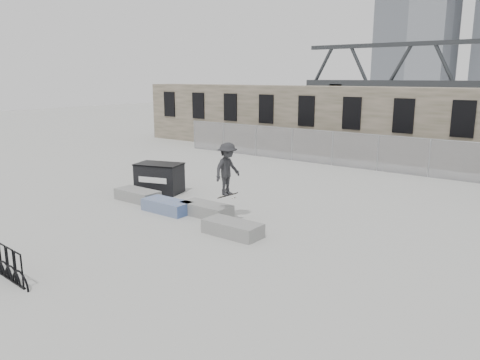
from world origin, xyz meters
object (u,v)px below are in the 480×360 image
(planter_center_left, at_px, (167,206))
(planter_far_left, at_px, (137,195))
(planter_offset, at_px, (233,228))
(planter_center_right, at_px, (206,209))
(dumpster, at_px, (159,178))
(skateboarder, at_px, (227,169))

(planter_center_left, bearing_deg, planter_far_left, 169.12)
(planter_far_left, relative_size, planter_offset, 1.00)
(planter_center_left, height_order, planter_center_right, same)
(planter_far_left, height_order, dumpster, dumpster)
(planter_offset, relative_size, dumpster, 0.87)
(planter_center_left, xyz_separation_m, dumpster, (-2.54, 1.99, 0.42))
(planter_far_left, height_order, planter_center_right, same)
(planter_far_left, height_order, planter_center_left, same)
(dumpster, relative_size, skateboarder, 1.11)
(planter_center_left, bearing_deg, dumpster, 141.84)
(planter_far_left, distance_m, planter_center_right, 3.77)
(skateboarder, bearing_deg, planter_offset, -135.12)
(dumpster, bearing_deg, planter_center_left, -55.50)
(dumpster, distance_m, skateboarder, 5.41)
(planter_far_left, relative_size, planter_center_left, 1.00)
(dumpster, height_order, skateboarder, skateboarder)
(planter_center_left, bearing_deg, planter_center_right, 19.29)
(planter_center_right, relative_size, skateboarder, 0.97)
(planter_center_right, distance_m, skateboarder, 1.93)
(planter_far_left, relative_size, planter_center_right, 1.00)
(planter_center_right, xyz_separation_m, skateboarder, (0.99, 0.05, 1.65))
(planter_center_left, distance_m, planter_offset, 3.75)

